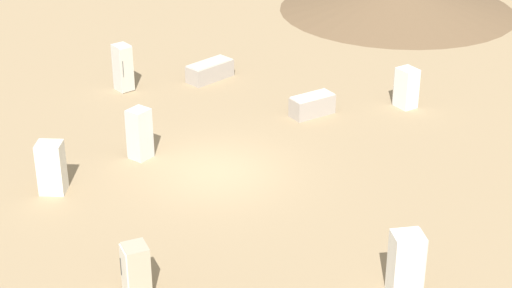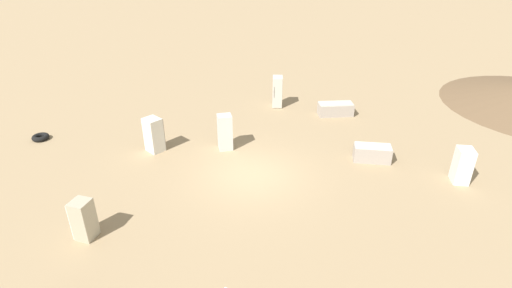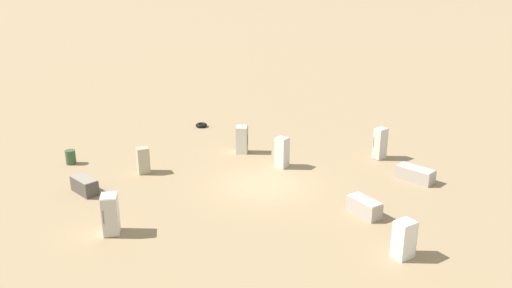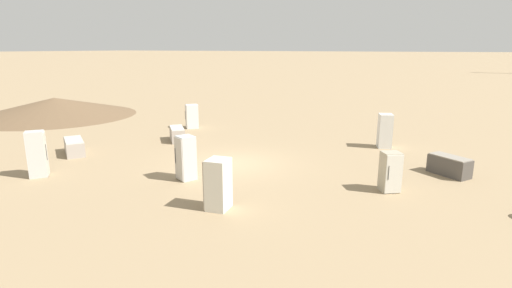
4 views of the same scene
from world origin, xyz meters
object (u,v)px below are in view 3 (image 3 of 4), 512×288
(discarded_fridge_3, at_px, (404,239))
(discarded_fridge_8, at_px, (364,207))
(discarded_fridge_4, at_px, (380,144))
(discarded_fridge_6, at_px, (85,185))
(discarded_fridge_1, at_px, (143,160))
(discarded_fridge_0, at_px, (110,214))
(discarded_fridge_5, at_px, (282,152))
(scrap_tire, at_px, (201,125))
(discarded_fridge_2, at_px, (415,174))
(rusty_barrel, at_px, (71,157))
(discarded_fridge_7, at_px, (242,140))

(discarded_fridge_3, distance_m, discarded_fridge_8, 3.62)
(discarded_fridge_4, bearing_deg, discarded_fridge_6, 68.50)
(discarded_fridge_1, height_order, discarded_fridge_4, discarded_fridge_4)
(discarded_fridge_0, distance_m, discarded_fridge_1, 6.69)
(discarded_fridge_5, relative_size, scrap_tire, 2.13)
(discarded_fridge_3, relative_size, discarded_fridge_8, 0.91)
(discarded_fridge_8, distance_m, scrap_tire, 16.08)
(discarded_fridge_0, relative_size, discarded_fridge_2, 0.85)
(discarded_fridge_6, xyz_separation_m, discarded_fridge_8, (13.53, 0.04, -0.01))
(discarded_fridge_0, bearing_deg, rusty_barrel, -70.19)
(discarded_fridge_0, relative_size, discarded_fridge_7, 1.06)
(discarded_fridge_8, bearing_deg, rusty_barrel, -54.95)
(discarded_fridge_3, relative_size, discarded_fridge_7, 0.92)
(discarded_fridge_1, height_order, discarded_fridge_3, discarded_fridge_3)
(discarded_fridge_5, bearing_deg, discarded_fridge_3, -29.11)
(discarded_fridge_4, xyz_separation_m, rusty_barrel, (-17.33, -4.01, -0.51))
(scrap_tire, bearing_deg, discarded_fridge_6, -102.22)
(discarded_fridge_6, bearing_deg, discarded_fridge_8, -55.84)
(discarded_fridge_4, xyz_separation_m, discarded_fridge_5, (-5.45, -2.36, -0.06))
(discarded_fridge_0, height_order, scrap_tire, discarded_fridge_0)
(discarded_fridge_4, xyz_separation_m, discarded_fridge_6, (-14.58, -7.54, -0.53))
(discarded_fridge_1, xyz_separation_m, discarded_fridge_7, (4.62, 4.11, 0.10))
(discarded_fridge_2, distance_m, discarded_fridge_5, 7.17)
(discarded_fridge_1, bearing_deg, scrap_tire, 51.55)
(discarded_fridge_6, xyz_separation_m, rusty_barrel, (-2.75, 3.53, 0.02))
(discarded_fridge_3, distance_m, discarded_fridge_7, 13.39)
(discarded_fridge_5, xyz_separation_m, discarded_fridge_7, (-2.67, 1.93, -0.04))
(discarded_fridge_4, relative_size, rusty_barrel, 2.27)
(discarded_fridge_5, height_order, scrap_tire, discarded_fridge_5)
(discarded_fridge_4, bearing_deg, discarded_fridge_7, 44.14)
(discarded_fridge_2, height_order, discarded_fridge_3, discarded_fridge_3)
(discarded_fridge_2, relative_size, rusty_barrel, 2.51)
(discarded_fridge_5, bearing_deg, discarded_fridge_8, -22.87)
(discarded_fridge_5, height_order, discarded_fridge_7, discarded_fridge_5)
(discarded_fridge_8, bearing_deg, discarded_fridge_1, -57.11)
(discarded_fridge_1, distance_m, scrap_tire, 8.82)
(discarded_fridge_3, xyz_separation_m, rusty_barrel, (-17.66, 6.81, -0.35))
(discarded_fridge_8, bearing_deg, discarded_fridge_0, -23.81)
(discarded_fridge_1, height_order, discarded_fridge_7, discarded_fridge_7)
(discarded_fridge_0, height_order, discarded_fridge_1, discarded_fridge_0)
(discarded_fridge_7, xyz_separation_m, discarded_fridge_8, (7.07, -7.07, -0.44))
(discarded_fridge_2, distance_m, discarded_fridge_6, 16.87)
(discarded_fridge_0, xyz_separation_m, discarded_fridge_5, (6.01, 8.74, -0.01))
(discarded_fridge_1, distance_m, discarded_fridge_6, 3.55)
(discarded_fridge_2, bearing_deg, discarded_fridge_1, 130.85)
(discarded_fridge_6, bearing_deg, discarded_fridge_4, -28.67)
(discarded_fridge_1, height_order, discarded_fridge_5, discarded_fridge_5)
(discarded_fridge_4, bearing_deg, discarded_fridge_1, 60.74)
(discarded_fridge_0, distance_m, discarded_fridge_3, 11.79)
(discarded_fridge_0, bearing_deg, discarded_fridge_2, -168.34)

